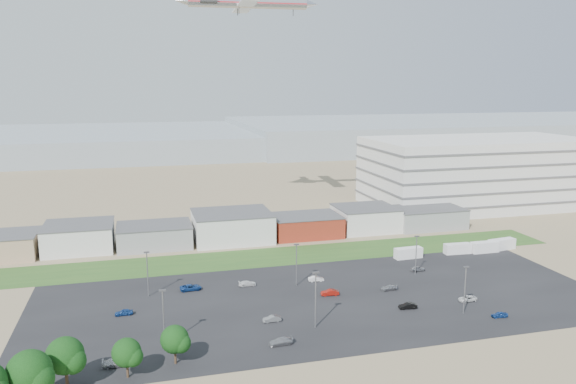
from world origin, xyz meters
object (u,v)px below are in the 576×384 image
object	(u,v)px
parked_car_9	(191,287)
parked_car_10	(116,363)
parked_car_0	(467,299)
parked_car_3	(281,341)
parked_car_8	(418,269)
box_trailer_a	(408,253)
parked_car_2	(500,315)
parked_car_4	(272,319)
parked_car_7	(330,292)
airliner	(248,3)
parked_car_1	(408,306)
parked_car_6	(247,283)
parked_car_11	(316,279)
parked_car_5	(124,312)
parked_car_12	(389,288)

from	to	relation	value
parked_car_9	parked_car_10	bearing A→B (deg)	150.52
parked_car_0	parked_car_10	xyz separation A→B (m)	(-69.98, -9.85, 0.09)
parked_car_3	parked_car_8	world-z (taller)	parked_car_8
box_trailer_a	parked_car_2	bearing A→B (deg)	-93.64
parked_car_4	parked_car_9	xyz separation A→B (m)	(-13.37, 20.78, 0.07)
parked_car_3	parked_car_7	size ratio (longest dim) A/B	1.09
airliner	parked_car_8	xyz separation A→B (m)	(28.14, -65.52, -69.38)
parked_car_0	parked_car_4	xyz separation A→B (m)	(-41.87, 0.51, 0.03)
parked_car_1	box_trailer_a	bearing A→B (deg)	158.25
parked_car_6	parked_car_10	xyz separation A→B (m)	(-27.27, -30.65, 0.07)
parked_car_6	parked_car_8	distance (m)	41.81
parked_car_11	box_trailer_a	bearing A→B (deg)	-63.54
parked_car_0	parked_car_5	world-z (taller)	parked_car_5
parked_car_4	parked_car_8	bearing A→B (deg)	114.49
parked_car_1	parked_car_7	distance (m)	16.87
airliner	parked_car_9	size ratio (longest dim) A/B	9.69
box_trailer_a	parked_car_2	xyz separation A→B (m)	(-0.32, -39.06, -0.84)
airliner	parked_car_11	size ratio (longest dim) A/B	12.84
box_trailer_a	parked_car_12	bearing A→B (deg)	-129.61
box_trailer_a	parked_car_11	size ratio (longest dim) A/B	2.06
parked_car_1	airliner	bearing A→B (deg)	-164.77
parked_car_6	parked_car_0	bearing A→B (deg)	-115.73
parked_car_7	parked_car_10	size ratio (longest dim) A/B	0.88
parked_car_3	parked_car_10	xyz separation A→B (m)	(-27.38, -0.60, 0.02)
parked_car_2	parked_car_12	distance (m)	23.92
parked_car_4	parked_car_8	size ratio (longest dim) A/B	0.97
box_trailer_a	parked_car_5	size ratio (longest dim) A/B	2.12
parked_car_1	parked_car_2	distance (m)	17.47
parked_car_0	parked_car_12	xyz separation A→B (m)	(-13.08, 10.13, -0.01)
parked_car_12	parked_car_2	bearing A→B (deg)	35.64
parked_car_5	parked_car_10	size ratio (longest dim) A/B	0.79
parked_car_10	box_trailer_a	bearing A→B (deg)	-60.62
parked_car_7	box_trailer_a	bearing A→B (deg)	131.69
parked_car_7	parked_car_2	bearing A→B (deg)	62.35
parked_car_9	parked_car_2	bearing A→B (deg)	-122.24
box_trailer_a	parked_car_1	bearing A→B (deg)	-120.19
parked_car_6	parked_car_9	distance (m)	12.54
parked_car_8	parked_car_7	bearing A→B (deg)	106.38
parked_car_3	parked_car_11	xyz separation A→B (m)	(15.75, 28.90, -0.03)
parked_car_1	parked_car_6	size ratio (longest dim) A/B	0.94
parked_car_10	parked_car_12	distance (m)	60.31
parked_car_6	parked_car_7	xyz separation A→B (m)	(16.00, -10.28, 0.07)
box_trailer_a	parked_car_6	xyz separation A→B (m)	(-44.40, -9.34, -0.81)
box_trailer_a	parked_car_6	world-z (taller)	box_trailer_a
parked_car_7	parked_car_11	xyz separation A→B (m)	(-0.15, 9.12, -0.05)
parked_car_6	parked_car_9	size ratio (longest dim) A/B	0.83
airliner	parked_car_5	distance (m)	109.51
parked_car_10	parked_car_3	bearing A→B (deg)	-88.54
parked_car_2	parked_car_5	xyz separation A→B (m)	(-70.58, 19.96, 0.05)
parked_car_4	parked_car_11	size ratio (longest dim) A/B	0.99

